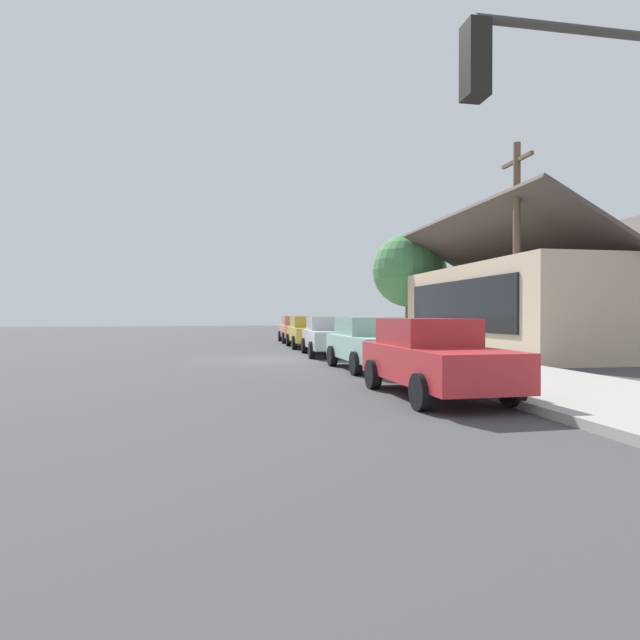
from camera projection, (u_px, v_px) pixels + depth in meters
ground_plane at (267, 360)px, 19.59m from camera, size 120.00×120.00×0.00m
sidewalk_curb at (410, 355)px, 20.61m from camera, size 60.00×4.20×0.16m
car_coral at (296, 329)px, 32.05m from camera, size 4.46×2.07×1.59m
car_mustard at (308, 331)px, 26.86m from camera, size 4.60×2.02×1.59m
car_silver at (328, 335)px, 21.65m from camera, size 4.73×2.14×1.59m
car_seafoam at (371, 343)px, 16.11m from camera, size 4.42×2.15×1.59m
car_cherry at (433, 357)px, 10.77m from camera, size 4.50×2.03×1.59m
storefront_building at (543, 307)px, 22.73m from camera, size 12.40×8.28×5.96m
shade_tree at (409, 271)px, 29.71m from camera, size 4.17×4.17×6.27m
traffic_light_main at (603, 151)px, 5.85m from camera, size 0.37×2.79×5.20m
utility_pole_wooden at (517, 248)px, 17.86m from camera, size 1.80×0.24×7.50m
fire_hydrant_red at (338, 338)px, 26.88m from camera, size 0.22×0.22×0.71m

